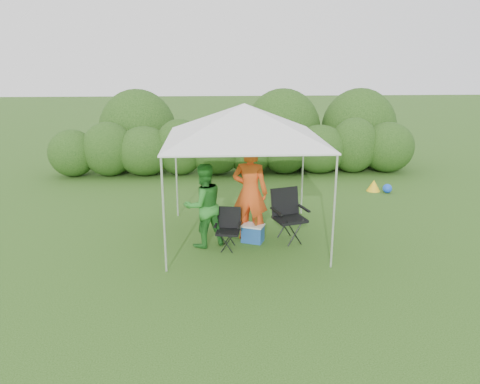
{
  "coord_description": "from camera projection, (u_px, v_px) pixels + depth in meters",
  "views": [
    {
      "loc": [
        -0.62,
        -8.73,
        3.77
      ],
      "look_at": [
        -0.09,
        0.4,
        1.05
      ],
      "focal_mm": 35.0,
      "sensor_mm": 36.0,
      "label": 1
    }
  ],
  "objects": [
    {
      "name": "hedge",
      "position": [
        237.0,
        149.0,
        14.97
      ],
      "size": [
        11.74,
        1.53,
        1.8
      ],
      "color": "#2B4F19",
      "rests_on": "ground"
    },
    {
      "name": "chair_right",
      "position": [
        288.0,
        212.0,
        9.7
      ],
      "size": [
        0.79,
        0.75,
        1.08
      ],
      "rotation": [
        0.0,
        0.0,
        0.29
      ],
      "color": "black",
      "rests_on": "ground"
    },
    {
      "name": "woman",
      "position": [
        204.0,
        205.0,
        9.33
      ],
      "size": [
        1.03,
        0.94,
        1.71
      ],
      "primitive_type": "imported",
      "rotation": [
        0.0,
        0.0,
        3.58
      ],
      "color": "#2A7C28",
      "rests_on": "ground"
    },
    {
      "name": "bottle",
      "position": [
        256.0,
        220.0,
        9.58
      ],
      "size": [
        0.06,
        0.06,
        0.23
      ],
      "primitive_type": "cylinder",
      "color": "#592D0C",
      "rests_on": "cooler"
    },
    {
      "name": "cooler",
      "position": [
        253.0,
        233.0,
        9.7
      ],
      "size": [
        0.53,
        0.46,
        0.37
      ],
      "rotation": [
        0.0,
        0.0,
        -0.38
      ],
      "color": "#215099",
      "rests_on": "ground"
    },
    {
      "name": "canopy",
      "position": [
        244.0,
        122.0,
        9.24
      ],
      "size": [
        3.1,
        3.1,
        2.83
      ],
      "color": "silver",
      "rests_on": "ground"
    },
    {
      "name": "lawn_toy",
      "position": [
        377.0,
        186.0,
        13.24
      ],
      "size": [
        0.64,
        0.53,
        0.32
      ],
      "color": "yellow",
      "rests_on": "ground"
    },
    {
      "name": "chair_left",
      "position": [
        228.0,
        226.0,
        9.33
      ],
      "size": [
        0.57,
        0.53,
        0.82
      ],
      "rotation": [
        0.0,
        0.0,
        -0.17
      ],
      "color": "black",
      "rests_on": "ground"
    },
    {
      "name": "ground",
      "position": [
        246.0,
        247.0,
        9.46
      ],
      "size": [
        70.0,
        70.0,
        0.0
      ],
      "primitive_type": "plane",
      "color": "#345E1D"
    },
    {
      "name": "man",
      "position": [
        250.0,
        192.0,
        9.63
      ],
      "size": [
        0.85,
        0.69,
        2.03
      ],
      "primitive_type": "imported",
      "rotation": [
        0.0,
        0.0,
        2.83
      ],
      "color": "#F2511B",
      "rests_on": "ground"
    }
  ]
}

